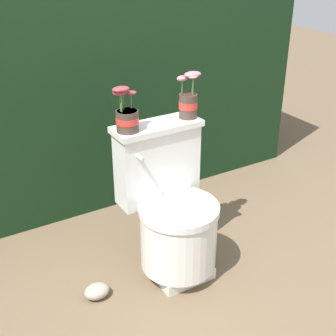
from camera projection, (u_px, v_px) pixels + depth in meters
ground_plane at (165, 272)px, 2.53m from camera, size 12.00×12.00×0.00m
hedge_backdrop at (70, 83)px, 3.16m from camera, size 3.03×0.97×1.46m
toilet at (172, 214)px, 2.43m from camera, size 0.46×0.51×0.79m
potted_plant_left at (126, 115)px, 2.21m from camera, size 0.13×0.11×0.23m
potted_plant_midleft at (188, 101)px, 2.38m from camera, size 0.13×0.10×0.24m
garden_stone at (97, 291)px, 2.34m from camera, size 0.13×0.10×0.07m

